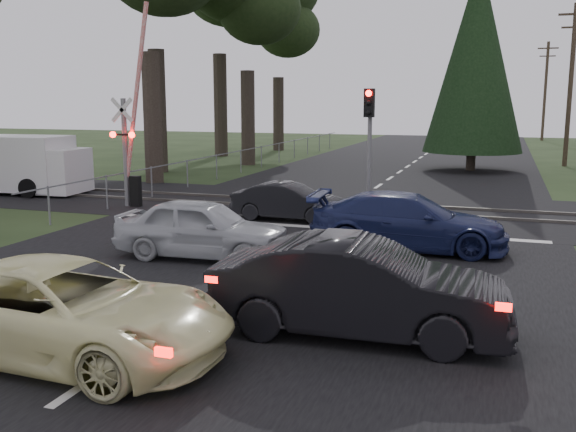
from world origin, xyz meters
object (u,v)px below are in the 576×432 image
at_px(traffic_signal_center, 369,130).
at_px(utility_pole_mid, 571,82).
at_px(dark_hatchback, 360,289).
at_px(crossing_signal, 131,149).
at_px(utility_pole_far, 545,89).
at_px(dark_car_far, 289,202).
at_px(blue_sedan, 408,222).
at_px(silver_car, 202,229).
at_px(white_van, 16,164).
at_px(cream_coupe, 64,310).

distance_m(traffic_signal_center, utility_pole_mid, 20.82).
bearing_deg(dark_hatchback, utility_pole_mid, -12.62).
height_order(traffic_signal_center, utility_pole_mid, utility_pole_mid).
height_order(crossing_signal, utility_pole_mid, utility_pole_mid).
height_order(utility_pole_far, dark_car_far, utility_pole_far).
xyz_separation_m(utility_pole_far, dark_hatchback, (-5.42, -55.10, -3.94)).
height_order(crossing_signal, blue_sedan, crossing_signal).
distance_m(utility_pole_mid, dark_hatchback, 30.84).
distance_m(utility_pole_far, blue_sedan, 49.26).
bearing_deg(crossing_signal, dark_hatchback, -43.70).
bearing_deg(blue_sedan, silver_car, 114.76).
height_order(crossing_signal, silver_car, crossing_signal).
bearing_deg(dark_car_far, silver_car, 176.62).
distance_m(utility_pole_far, silver_car, 52.36).
distance_m(silver_car, white_van, 14.11).
bearing_deg(blue_sedan, crossing_signal, 67.32).
xyz_separation_m(silver_car, dark_car_far, (0.40, 5.32, -0.13)).
bearing_deg(white_van, utility_pole_far, 58.64).
xyz_separation_m(traffic_signal_center, cream_coupe, (-1.85, -13.00, -2.10)).
relative_size(utility_pole_mid, white_van, 1.48).
distance_m(dark_hatchback, dark_car_far, 10.15).
height_order(utility_pole_far, blue_sedan, utility_pole_far).
xyz_separation_m(crossing_signal, blue_sedan, (10.22, -3.57, -1.34)).
height_order(utility_pole_mid, silver_car, utility_pole_mid).
distance_m(traffic_signal_center, cream_coupe, 13.30).
bearing_deg(white_van, utility_pole_mid, 35.78).
distance_m(cream_coupe, blue_sedan, 9.34).
bearing_deg(cream_coupe, blue_sedan, -22.12).
relative_size(cream_coupe, dark_car_far, 1.43).
bearing_deg(silver_car, blue_sedan, -64.44).
bearing_deg(blue_sedan, dark_car_far, 51.67).
distance_m(crossing_signal, traffic_signal_center, 8.36).
bearing_deg(traffic_signal_center, blue_sedan, -66.46).
xyz_separation_m(dark_hatchback, white_van, (-16.64, 11.33, 0.40)).
bearing_deg(utility_pole_mid, cream_coupe, -106.13).
bearing_deg(utility_pole_far, cream_coupe, -99.26).
height_order(dark_hatchback, silver_car, dark_hatchback).
bearing_deg(silver_car, crossing_signal, 40.78).
bearing_deg(utility_pole_far, dark_car_far, -101.93).
bearing_deg(blue_sedan, traffic_signal_center, 20.12).
bearing_deg(dark_hatchback, silver_car, 47.84).
distance_m(utility_pole_mid, blue_sedan, 24.75).
distance_m(traffic_signal_center, dark_car_far, 3.50).
height_order(utility_pole_far, dark_hatchback, utility_pole_far).
relative_size(crossing_signal, blue_sedan, 1.41).
bearing_deg(white_van, crossing_signal, -17.51).
distance_m(dark_car_far, white_van, 12.57).
xyz_separation_m(utility_pole_mid, silver_car, (-10.10, -26.22, -4.01)).
distance_m(cream_coupe, silver_car, 6.15).
xyz_separation_m(dark_hatchback, dark_car_far, (-4.27, 9.21, -0.19)).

